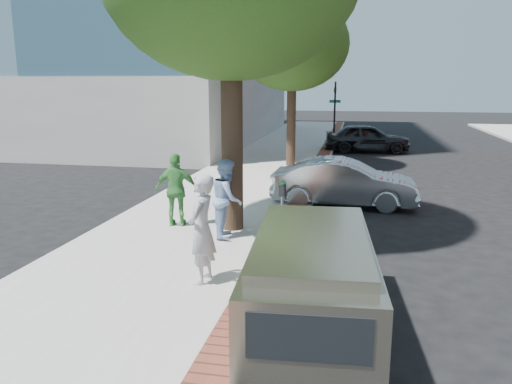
% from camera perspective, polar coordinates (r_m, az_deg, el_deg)
% --- Properties ---
extents(ground, '(120.00, 120.00, 0.00)m').
position_cam_1_polar(ground, '(10.71, -2.00, -7.91)').
color(ground, black).
rests_on(ground, ground).
extents(sidewalk, '(5.00, 60.00, 0.15)m').
position_cam_1_polar(sidewalk, '(18.54, -0.75, 1.05)').
color(sidewalk, '#9E9991').
rests_on(sidewalk, ground).
extents(brick_strip, '(0.60, 60.00, 0.01)m').
position_cam_1_polar(brick_strip, '(18.19, 6.04, 1.02)').
color(brick_strip, brown).
rests_on(brick_strip, sidewalk).
extents(curb, '(0.10, 60.00, 0.15)m').
position_cam_1_polar(curb, '(18.18, 7.13, 0.72)').
color(curb, gray).
rests_on(curb, ground).
extents(office_base, '(18.20, 22.20, 4.00)m').
position_cam_1_polar(office_base, '(35.33, -14.47, 9.18)').
color(office_base, gray).
rests_on(office_base, ground).
extents(signal_near, '(0.70, 0.15, 3.80)m').
position_cam_1_polar(signal_near, '(31.83, 8.99, 9.57)').
color(signal_near, black).
rests_on(signal_near, ground).
extents(tree_far, '(4.80, 4.80, 7.14)m').
position_cam_1_polar(tree_far, '(22.01, 4.18, 16.46)').
color(tree_far, black).
rests_on(tree_far, sidewalk).
extents(parking_meter, '(0.12, 0.32, 1.47)m').
position_cam_1_polar(parking_meter, '(10.96, 3.03, -0.86)').
color(parking_meter, gray).
rests_on(parking_meter, sidewalk).
extents(person_gray, '(0.52, 0.75, 2.00)m').
position_cam_1_polar(person_gray, '(9.02, -6.24, -4.20)').
color(person_gray, '#A1A1A6').
rests_on(person_gray, sidewalk).
extents(person_officer, '(0.85, 1.01, 1.85)m').
position_cam_1_polar(person_officer, '(11.66, -3.31, -0.72)').
color(person_officer, '#819DC7').
rests_on(person_officer, sidewalk).
extents(person_green, '(1.15, 0.62, 1.85)m').
position_cam_1_polar(person_green, '(12.71, -9.06, 0.25)').
color(person_green, '#429041').
rests_on(person_green, sidewalk).
extents(sedan_silver, '(4.42, 1.64, 1.44)m').
position_cam_1_polar(sedan_silver, '(15.49, 10.06, 1.05)').
color(sedan_silver, '#AEAFB5').
rests_on(sedan_silver, ground).
extents(bg_car, '(4.72, 2.24, 1.56)m').
position_cam_1_polar(bg_car, '(28.04, 12.57, 6.05)').
color(bg_car, black).
rests_on(bg_car, ground).
extents(van, '(1.99, 4.50, 1.62)m').
position_cam_1_polar(van, '(7.58, 6.40, -9.55)').
color(van, gray).
rests_on(van, ground).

